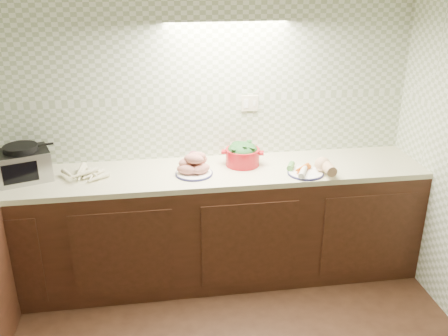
{
  "coord_description": "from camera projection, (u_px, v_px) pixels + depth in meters",
  "views": [
    {
      "loc": [
        -0.19,
        -1.86,
        2.33
      ],
      "look_at": [
        0.27,
        1.25,
        1.02
      ],
      "focal_mm": 40.0,
      "sensor_mm": 36.0,
      "label": 1
    }
  ],
  "objects": [
    {
      "name": "room",
      "position": [
        203.0,
        151.0,
        2.0
      ],
      "size": [
        3.6,
        3.6,
        2.6
      ],
      "color": "black",
      "rests_on": "ground"
    },
    {
      "name": "counter",
      "position": [
        81.0,
        301.0,
        2.98
      ],
      "size": [
        3.6,
        3.6,
        0.9
      ],
      "color": "black",
      "rests_on": "ground"
    },
    {
      "name": "toaster_oven",
      "position": [
        23.0,
        164.0,
        3.49
      ],
      "size": [
        0.42,
        0.37,
        0.25
      ],
      "rotation": [
        0.0,
        0.0,
        0.33
      ],
      "color": "black",
      "rests_on": "counter"
    },
    {
      "name": "parsnip_pile",
      "position": [
        85.0,
        174.0,
        3.54
      ],
      "size": [
        0.35,
        0.32,
        0.07
      ],
      "color": "beige",
      "rests_on": "counter"
    },
    {
      "name": "sweet_potato_plate",
      "position": [
        194.0,
        166.0,
        3.59
      ],
      "size": [
        0.27,
        0.27,
        0.16
      ],
      "rotation": [
        0.0,
        0.0,
        0.07
      ],
      "color": "#1B1A47",
      "rests_on": "counter"
    },
    {
      "name": "onion_bowl",
      "position": [
        195.0,
        160.0,
        3.75
      ],
      "size": [
        0.15,
        0.15,
        0.11
      ],
      "color": "black",
      "rests_on": "counter"
    },
    {
      "name": "dutch_oven",
      "position": [
        243.0,
        154.0,
        3.75
      ],
      "size": [
        0.32,
        0.31,
        0.18
      ],
      "rotation": [
        0.0,
        0.0,
        -0.23
      ],
      "color": "#A80F18",
      "rests_on": "counter"
    },
    {
      "name": "veg_plate",
      "position": [
        313.0,
        168.0,
        3.61
      ],
      "size": [
        0.33,
        0.26,
        0.12
      ],
      "rotation": [
        0.0,
        0.0,
        -0.14
      ],
      "color": "#1B1A47",
      "rests_on": "counter"
    }
  ]
}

